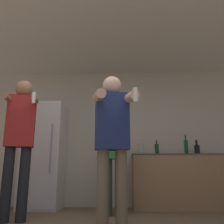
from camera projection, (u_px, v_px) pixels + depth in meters
wall_back at (108, 136)px, 4.73m from camera, size 7.00×0.06×2.55m
ceiling_slab at (103, 34)px, 3.68m from camera, size 7.00×3.29×0.05m
refrigerator at (44, 155)px, 4.34m from camera, size 0.66×0.66×1.78m
counter at (178, 182)px, 4.18m from camera, size 1.55×0.57×0.89m
bottle_red_label at (141, 149)px, 4.36m from camera, size 0.09×0.09×0.30m
bottle_green_wine at (186, 147)px, 4.34m from camera, size 0.07×0.07×0.36m
bottle_tall_gin at (197, 149)px, 4.32m from camera, size 0.10×0.10×0.28m
bottle_dark_rum at (157, 149)px, 4.35m from camera, size 0.07×0.07×0.27m
person_woman_foreground at (112, 134)px, 2.59m from camera, size 0.49×0.54×1.61m
person_man_side at (20, 135)px, 3.22m from camera, size 0.50×0.57×1.80m
person_spectator_back at (113, 152)px, 3.68m from camera, size 0.42×0.44×1.59m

